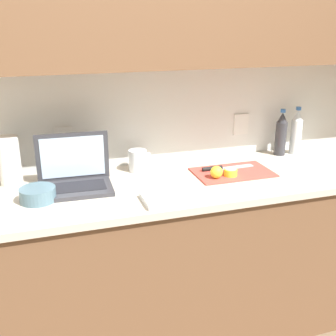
{
  "coord_description": "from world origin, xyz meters",
  "views": [
    {
      "loc": [
        -0.39,
        -1.83,
        1.64
      ],
      "look_at": [
        0.18,
        -0.01,
        0.96
      ],
      "focal_mm": 45.0,
      "sensor_mm": 36.0,
      "label": 1
    }
  ],
  "objects_px": {
    "bowl_white": "(38,194)",
    "paper_towel_roll": "(9,161)",
    "cutting_board": "(233,172)",
    "measuring_cup": "(138,161)",
    "lemon_half_cut": "(230,172)",
    "bottle_oil_tall": "(296,132)",
    "laptop": "(75,175)",
    "knife": "(219,168)",
    "lemon_whole_beside": "(216,172)",
    "bottle_green_soda": "(281,134)"
  },
  "relations": [
    {
      "from": "bottle_oil_tall",
      "to": "paper_towel_roll",
      "type": "relative_size",
      "value": 1.17
    },
    {
      "from": "bottle_green_soda",
      "to": "knife",
      "type": "bearing_deg",
      "value": -161.57
    },
    {
      "from": "bowl_white",
      "to": "paper_towel_roll",
      "type": "xyz_separation_m",
      "value": [
        -0.11,
        0.25,
        0.09
      ]
    },
    {
      "from": "paper_towel_roll",
      "to": "bottle_green_soda",
      "type": "bearing_deg",
      "value": 0.68
    },
    {
      "from": "cutting_board",
      "to": "measuring_cup",
      "type": "height_order",
      "value": "measuring_cup"
    },
    {
      "from": "bottle_oil_tall",
      "to": "bowl_white",
      "type": "xyz_separation_m",
      "value": [
        -1.47,
        -0.27,
        -0.1
      ]
    },
    {
      "from": "lemon_whole_beside",
      "to": "knife",
      "type": "bearing_deg",
      "value": 59.67
    },
    {
      "from": "lemon_whole_beside",
      "to": "paper_towel_roll",
      "type": "relative_size",
      "value": 0.26
    },
    {
      "from": "knife",
      "to": "lemon_whole_beside",
      "type": "bearing_deg",
      "value": -122.22
    },
    {
      "from": "bowl_white",
      "to": "bottle_oil_tall",
      "type": "bearing_deg",
      "value": 10.22
    },
    {
      "from": "bottle_oil_tall",
      "to": "bowl_white",
      "type": "distance_m",
      "value": 1.5
    },
    {
      "from": "cutting_board",
      "to": "measuring_cup",
      "type": "bearing_deg",
      "value": 158.36
    },
    {
      "from": "lemon_half_cut",
      "to": "bottle_oil_tall",
      "type": "xyz_separation_m",
      "value": [
        0.54,
        0.25,
        0.1
      ]
    },
    {
      "from": "knife",
      "to": "cutting_board",
      "type": "bearing_deg",
      "value": -45.79
    },
    {
      "from": "bottle_oil_tall",
      "to": "measuring_cup",
      "type": "relative_size",
      "value": 2.41
    },
    {
      "from": "knife",
      "to": "paper_towel_roll",
      "type": "relative_size",
      "value": 1.23
    },
    {
      "from": "laptop",
      "to": "lemon_half_cut",
      "type": "xyz_separation_m",
      "value": [
        0.76,
        -0.1,
        -0.03
      ]
    },
    {
      "from": "paper_towel_roll",
      "to": "bowl_white",
      "type": "bearing_deg",
      "value": -65.22
    },
    {
      "from": "knife",
      "to": "bottle_green_soda",
      "type": "xyz_separation_m",
      "value": [
        0.46,
        0.15,
        0.11
      ]
    },
    {
      "from": "laptop",
      "to": "bowl_white",
      "type": "xyz_separation_m",
      "value": [
        -0.17,
        -0.11,
        -0.03
      ]
    },
    {
      "from": "knife",
      "to": "lemon_whole_beside",
      "type": "xyz_separation_m",
      "value": [
        -0.06,
        -0.11,
        0.02
      ]
    },
    {
      "from": "bottle_oil_tall",
      "to": "paper_towel_roll",
      "type": "xyz_separation_m",
      "value": [
        -1.59,
        -0.02,
        -0.01
      ]
    },
    {
      "from": "cutting_board",
      "to": "paper_towel_roll",
      "type": "relative_size",
      "value": 1.7
    },
    {
      "from": "cutting_board",
      "to": "knife",
      "type": "height_order",
      "value": "knife"
    },
    {
      "from": "lemon_whole_beside",
      "to": "bottle_green_soda",
      "type": "bearing_deg",
      "value": 26.75
    },
    {
      "from": "bowl_white",
      "to": "paper_towel_roll",
      "type": "distance_m",
      "value": 0.29
    },
    {
      "from": "knife",
      "to": "lemon_whole_beside",
      "type": "distance_m",
      "value": 0.13
    },
    {
      "from": "cutting_board",
      "to": "bottle_green_soda",
      "type": "xyz_separation_m",
      "value": [
        0.4,
        0.2,
        0.12
      ]
    },
    {
      "from": "bottle_green_soda",
      "to": "measuring_cup",
      "type": "xyz_separation_m",
      "value": [
        -0.86,
        -0.02,
        -0.07
      ]
    },
    {
      "from": "bottle_oil_tall",
      "to": "paper_towel_roll",
      "type": "bearing_deg",
      "value": -179.37
    },
    {
      "from": "knife",
      "to": "bottle_green_soda",
      "type": "bearing_deg",
      "value": 16.54
    },
    {
      "from": "lemon_whole_beside",
      "to": "measuring_cup",
      "type": "xyz_separation_m",
      "value": [
        -0.34,
        0.24,
        0.02
      ]
    },
    {
      "from": "laptop",
      "to": "cutting_board",
      "type": "relative_size",
      "value": 0.86
    },
    {
      "from": "lemon_half_cut",
      "to": "measuring_cup",
      "type": "bearing_deg",
      "value": 151.49
    },
    {
      "from": "cutting_board",
      "to": "measuring_cup",
      "type": "distance_m",
      "value": 0.5
    },
    {
      "from": "lemon_half_cut",
      "to": "bottle_green_soda",
      "type": "relative_size",
      "value": 0.25
    },
    {
      "from": "bowl_white",
      "to": "lemon_half_cut",
      "type": "bearing_deg",
      "value": 0.88
    },
    {
      "from": "lemon_half_cut",
      "to": "bottle_oil_tall",
      "type": "relative_size",
      "value": 0.25
    },
    {
      "from": "laptop",
      "to": "paper_towel_roll",
      "type": "bearing_deg",
      "value": 157.28
    },
    {
      "from": "lemon_half_cut",
      "to": "measuring_cup",
      "type": "relative_size",
      "value": 0.6
    },
    {
      "from": "knife",
      "to": "paper_towel_roll",
      "type": "bearing_deg",
      "value": 170.69
    },
    {
      "from": "measuring_cup",
      "to": "bottle_green_soda",
      "type": "bearing_deg",
      "value": 1.47
    },
    {
      "from": "knife",
      "to": "bottle_green_soda",
      "type": "distance_m",
      "value": 0.49
    },
    {
      "from": "cutting_board",
      "to": "bottle_green_soda",
      "type": "relative_size",
      "value": 1.49
    },
    {
      "from": "knife",
      "to": "bowl_white",
      "type": "height_order",
      "value": "bowl_white"
    },
    {
      "from": "bottle_oil_tall",
      "to": "lemon_half_cut",
      "type": "bearing_deg",
      "value": -155.03
    },
    {
      "from": "paper_towel_roll",
      "to": "laptop",
      "type": "bearing_deg",
      "value": -25.07
    },
    {
      "from": "knife",
      "to": "paper_towel_roll",
      "type": "xyz_separation_m",
      "value": [
        -1.03,
        0.13,
        0.1
      ]
    },
    {
      "from": "cutting_board",
      "to": "bottle_oil_tall",
      "type": "bearing_deg",
      "value": 22.08
    },
    {
      "from": "laptop",
      "to": "bottle_oil_tall",
      "type": "height_order",
      "value": "bottle_oil_tall"
    }
  ]
}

